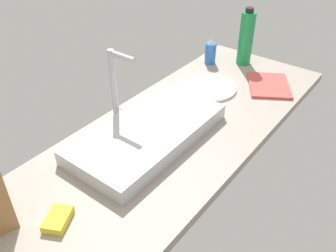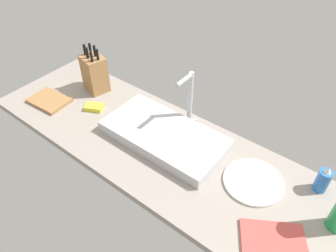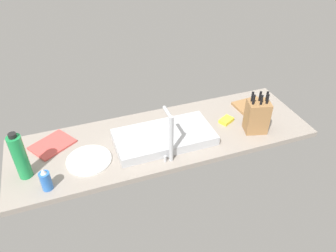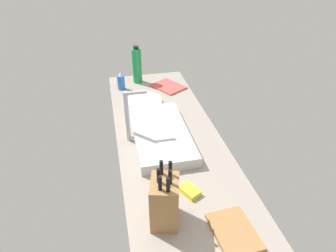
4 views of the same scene
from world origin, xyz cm
name	(u,v)px [view 1 (image 1 of 4)]	position (x,y,z in cm)	size (l,w,h in cm)	color
countertop_slab	(156,149)	(0.00, 0.00, 1.75)	(182.92, 57.62, 3.50)	gray
sink_basin	(148,133)	(0.99, 4.57, 6.32)	(58.44, 29.62, 5.63)	#B7BABF
faucet	(116,83)	(3.15, 20.91, 20.32)	(5.50, 12.15, 29.44)	#B7BABF
soap_bottle	(210,52)	(68.74, 20.61, 9.22)	(5.41, 5.41, 13.25)	blue
water_bottle	(246,38)	(78.94, 7.29, 16.72)	(7.04, 7.04, 27.93)	#1E8E47
dinner_plate	(208,87)	(46.11, 7.15, 4.10)	(24.94, 24.94, 1.20)	white
dish_towel	(269,85)	(64.24, -13.54, 4.10)	(22.75, 17.51, 1.20)	#CC4C47
dish_sponge	(57,219)	(-43.06, 0.23, 4.70)	(9.00, 6.00, 2.40)	yellow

